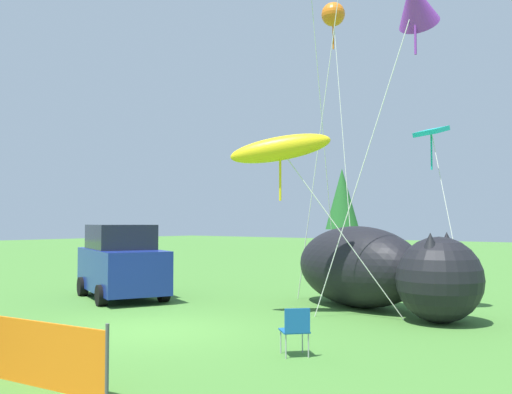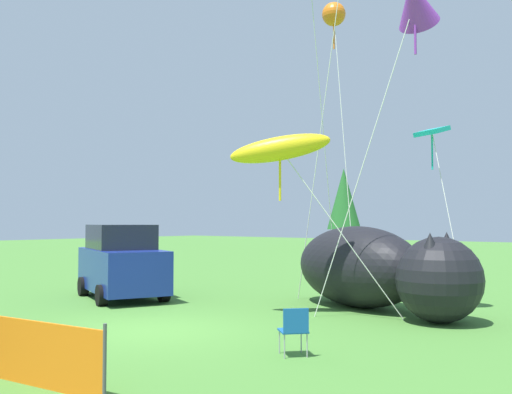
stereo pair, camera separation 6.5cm
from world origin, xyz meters
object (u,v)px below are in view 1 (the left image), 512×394
(kite_yellow_hero, at_px, (280,149))
(kite_teal_diamond, at_px, (432,134))
(kite_orange_flower, at_px, (333,16))
(folding_chair, at_px, (296,327))
(kite_purple_delta, at_px, (415,3))
(parked_car, at_px, (121,263))
(inflatable_cat, at_px, (374,271))

(kite_yellow_hero, height_order, kite_teal_diamond, kite_teal_diamond)
(kite_teal_diamond, bearing_deg, kite_yellow_hero, -97.19)
(kite_orange_flower, bearing_deg, folding_chair, -62.20)
(kite_purple_delta, bearing_deg, kite_orange_flower, 137.80)
(kite_yellow_hero, xyz_separation_m, kite_teal_diamond, (0.92, 7.33, 1.16))
(parked_car, relative_size, inflatable_cat, 0.71)
(folding_chair, height_order, kite_purple_delta, kite_purple_delta)
(kite_purple_delta, height_order, kite_teal_diamond, kite_purple_delta)
(inflatable_cat, bearing_deg, kite_purple_delta, -1.37)
(kite_teal_diamond, bearing_deg, kite_purple_delta, -71.56)
(inflatable_cat, relative_size, kite_teal_diamond, 1.10)
(parked_car, xyz_separation_m, inflatable_cat, (7.09, 2.79, -0.06))
(inflatable_cat, bearing_deg, parked_car, -137.94)
(kite_orange_flower, bearing_deg, inflatable_cat, -47.90)
(folding_chair, relative_size, kite_orange_flower, 0.08)
(kite_purple_delta, relative_size, kite_teal_diamond, 1.52)
(folding_chair, distance_m, kite_orange_flower, 14.48)
(parked_car, height_order, kite_teal_diamond, kite_teal_diamond)
(inflatable_cat, distance_m, kite_orange_flower, 10.52)
(folding_chair, height_order, kite_orange_flower, kite_orange_flower)
(folding_chair, height_order, kite_yellow_hero, kite_yellow_hero)
(inflatable_cat, distance_m, kite_teal_diamond, 6.51)
(parked_car, distance_m, kite_yellow_hero, 6.58)
(kite_yellow_hero, distance_m, kite_teal_diamond, 7.48)
(parked_car, distance_m, kite_purple_delta, 11.05)
(parked_car, xyz_separation_m, folding_chair, (8.47, -2.78, -0.58))
(parked_car, relative_size, kite_teal_diamond, 0.79)
(kite_orange_flower, bearing_deg, kite_teal_diamond, 12.71)
(kite_purple_delta, bearing_deg, folding_chair, -91.06)
(kite_orange_flower, xyz_separation_m, kite_teal_diamond, (3.38, 0.76, -4.65))
(kite_teal_diamond, bearing_deg, kite_orange_flower, -167.29)
(parked_car, xyz_separation_m, kite_yellow_hero, (5.81, 0.35, 3.06))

